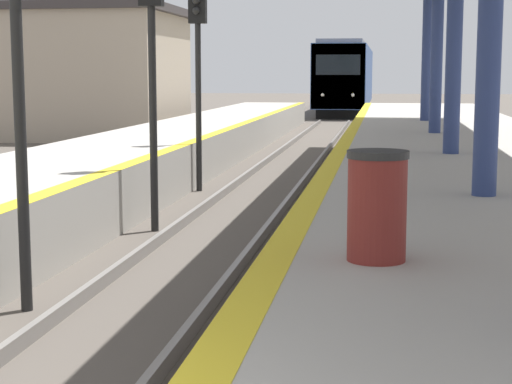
# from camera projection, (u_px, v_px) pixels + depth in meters

# --- Properties ---
(train) EXTENTS (2.87, 20.37, 4.25)m
(train) POSITION_uv_depth(u_px,v_px,m) (347.00, 78.00, 54.28)
(train) COLOR black
(train) RESTS_ON ground
(signal_near) EXTENTS (0.36, 0.31, 4.39)m
(signal_near) POSITION_uv_depth(u_px,v_px,m) (15.00, 14.00, 8.58)
(signal_near) COLOR black
(signal_near) RESTS_ON ground
(signal_mid) EXTENTS (0.36, 0.31, 4.39)m
(signal_mid) POSITION_uv_depth(u_px,v_px,m) (151.00, 34.00, 13.09)
(signal_mid) COLOR black
(signal_mid) RESTS_ON ground
(signal_far) EXTENTS (0.36, 0.31, 4.39)m
(signal_far) POSITION_uv_depth(u_px,v_px,m) (198.00, 44.00, 17.67)
(signal_far) COLOR black
(signal_far) RESTS_ON ground
(trash_bin) EXTENTS (0.49, 0.49, 0.88)m
(trash_bin) POSITION_uv_depth(u_px,v_px,m) (377.00, 206.00, 6.76)
(trash_bin) COLOR maroon
(trash_bin) RESTS_ON platform_right
(station_building) EXTENTS (10.87, 6.91, 4.97)m
(station_building) POSITION_uv_depth(u_px,v_px,m) (42.00, 72.00, 33.30)
(station_building) COLOR tan
(station_building) RESTS_ON ground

